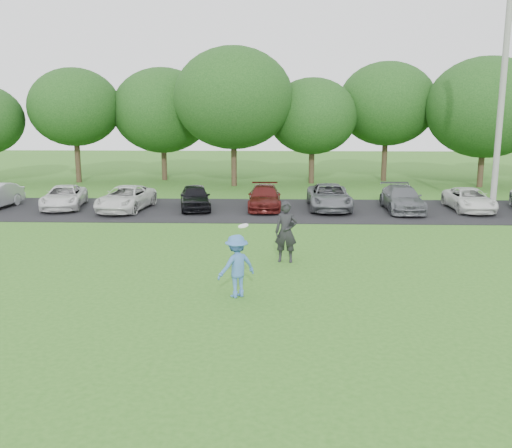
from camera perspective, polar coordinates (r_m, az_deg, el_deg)
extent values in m
plane|color=#30651C|center=(15.35, -0.44, -7.45)|extent=(100.00, 100.00, 0.00)
cube|color=black|center=(27.94, 0.65, 1.41)|extent=(32.00, 6.50, 0.03)
cylinder|color=gray|center=(29.12, 23.34, 11.25)|extent=(0.28, 0.28, 10.50)
imported|color=#3E6DB0|center=(15.25, -1.95, -4.22)|extent=(1.27, 1.14, 1.70)
cylinder|color=white|center=(14.75, -1.28, -0.18)|extent=(0.28, 0.27, 0.11)
imported|color=black|center=(18.61, 3.02, -0.80)|extent=(0.79, 0.58, 2.01)
cube|color=black|center=(18.38, 3.61, -0.03)|extent=(0.15, 0.12, 0.10)
imported|color=silver|center=(29.91, -18.66, 2.57)|extent=(2.46, 4.20, 1.10)
imported|color=silver|center=(28.44, -12.90, 2.52)|extent=(2.44, 4.41, 1.17)
imported|color=black|center=(28.15, -6.11, 2.69)|extent=(2.01, 3.72, 1.20)
imported|color=#4A1110|center=(28.12, 0.86, 2.68)|extent=(1.63, 3.92, 1.13)
imported|color=slate|center=(28.29, 7.34, 2.72)|extent=(2.01, 4.36, 1.21)
imported|color=#5C5F63|center=(28.47, 14.40, 2.48)|extent=(1.67, 4.11, 1.19)
imported|color=white|center=(29.56, 20.55, 2.31)|extent=(1.78, 3.85, 1.07)
cylinder|color=#38281C|center=(39.87, -17.38, 5.94)|extent=(0.36, 0.36, 2.70)
ellipsoid|color=#214C19|center=(39.70, -17.70, 11.08)|extent=(5.94, 5.94, 5.05)
cylinder|color=#38281C|center=(39.81, -9.16, 5.95)|extent=(0.36, 0.36, 2.20)
ellipsoid|color=#214C19|center=(39.61, -9.33, 11.15)|extent=(6.68, 6.68, 5.68)
cylinder|color=#38281C|center=(36.36, -2.21, 5.95)|extent=(0.36, 0.36, 2.70)
ellipsoid|color=#214C19|center=(36.17, -2.27, 12.47)|extent=(7.42, 7.42, 6.31)
cylinder|color=#38281C|center=(37.76, 5.57, 5.74)|extent=(0.36, 0.36, 2.20)
ellipsoid|color=#214C19|center=(37.56, 5.67, 10.69)|extent=(5.76, 5.76, 4.90)
cylinder|color=#38281C|center=(39.75, 12.70, 6.17)|extent=(0.36, 0.36, 2.70)
ellipsoid|color=#214C19|center=(39.57, 12.96, 11.63)|extent=(6.50, 6.50, 5.53)
cylinder|color=#38281C|center=(38.52, 21.55, 5.09)|extent=(0.36, 0.36, 2.20)
ellipsoid|color=#214C19|center=(38.31, 21.99, 10.76)|extent=(7.24, 7.24, 6.15)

